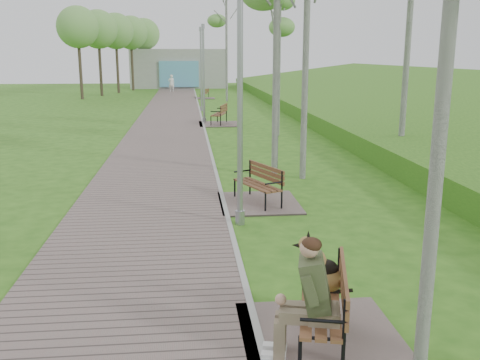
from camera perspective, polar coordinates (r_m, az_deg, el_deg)
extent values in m
plane|color=#2E6118|center=(8.37, 0.49, -11.05)|extent=(120.00, 120.00, 0.00)
cube|color=#72625C|center=(29.29, -7.52, 6.42)|extent=(3.50, 67.00, 0.04)
cube|color=#999993|center=(29.29, -4.08, 6.51)|extent=(0.10, 67.00, 0.05)
cube|color=#569429|center=(30.61, 19.22, 6.05)|extent=(14.00, 70.00, 1.60)
cube|color=#9E9E99|center=(58.60, -6.50, 11.74)|extent=(10.00, 5.00, 4.00)
cube|color=#59A4C8|center=(56.02, -6.52, 11.17)|extent=(4.00, 0.20, 2.60)
cube|color=#72625C|center=(6.91, 8.87, -16.63)|extent=(1.96, 2.18, 0.04)
cube|color=brown|center=(6.67, 8.59, -13.16)|extent=(0.87, 1.71, 0.04)
cube|color=brown|center=(6.56, 11.01, -10.90)|extent=(0.43, 1.60, 0.36)
cube|color=#72625C|center=(12.65, 2.03, -2.46)|extent=(1.85, 2.05, 0.04)
cube|color=brown|center=(12.53, 1.82, -0.52)|extent=(1.03, 1.60, 0.04)
cube|color=brown|center=(12.59, 2.79, 0.83)|extent=(0.64, 1.43, 0.34)
cube|color=#72625C|center=(27.13, -2.17, 5.98)|extent=(2.06, 2.29, 0.04)
cube|color=brown|center=(27.07, -2.29, 7.02)|extent=(0.93, 1.79, 0.05)
cube|color=brown|center=(26.98, -1.72, 7.67)|extent=(0.48, 1.67, 0.38)
cube|color=#72625C|center=(43.50, -3.77, 8.70)|extent=(1.57, 1.75, 0.04)
cube|color=brown|center=(43.47, -3.84, 9.19)|extent=(0.77, 1.37, 0.03)
cube|color=brown|center=(43.40, -3.57, 9.50)|extent=(0.43, 1.26, 0.29)
cylinder|color=gray|center=(11.11, 0.00, -4.01)|extent=(0.20, 0.20, 0.30)
cylinder|color=gray|center=(10.66, 0.00, 7.95)|extent=(0.12, 0.12, 4.92)
cylinder|color=gray|center=(27.74, -3.82, 6.38)|extent=(0.19, 0.19, 0.29)
cylinder|color=gray|center=(27.56, -3.90, 11.00)|extent=(0.11, 0.11, 4.76)
cylinder|color=gray|center=(27.57, -3.98, 16.04)|extent=(0.17, 0.17, 0.24)
cylinder|color=gray|center=(33.70, -4.10, 7.59)|extent=(0.20, 0.20, 0.29)
cylinder|color=gray|center=(33.55, -4.16, 11.51)|extent=(0.12, 0.12, 4.90)
cylinder|color=gray|center=(33.57, -4.24, 15.78)|extent=(0.18, 0.18, 0.25)
imported|color=white|center=(51.50, -7.33, 10.20)|extent=(0.67, 0.53, 1.61)
cylinder|color=silver|center=(14.97, 7.12, 16.26)|extent=(0.17, 0.17, 8.51)
cylinder|color=silver|center=(17.96, 17.66, 16.35)|extent=(0.18, 0.18, 9.20)
cylinder|color=silver|center=(15.23, 3.92, 15.43)|extent=(0.19, 0.19, 8.06)
cylinder|color=silver|center=(23.16, 4.14, 12.77)|extent=(0.16, 0.16, 6.53)
ellipsoid|color=#74AE54|center=(23.24, 4.23, 17.93)|extent=(2.27, 2.27, 2.87)
cylinder|color=silver|center=(40.72, -1.45, 14.17)|extent=(0.17, 0.17, 8.22)
ellipsoid|color=#74AE54|center=(40.85, -1.47, 17.87)|extent=(2.44, 2.44, 3.62)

